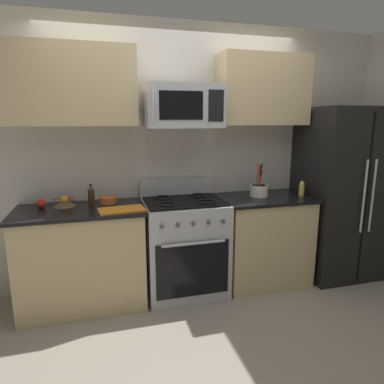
{
  "coord_description": "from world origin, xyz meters",
  "views": [
    {
      "loc": [
        -0.75,
        -2.41,
        1.68
      ],
      "look_at": [
        0.04,
        0.49,
        1.03
      ],
      "focal_mm": 31.7,
      "sensor_mm": 36.0,
      "label": 1
    }
  ],
  "objects_px": {
    "refrigerator": "(341,193)",
    "utensil_crock": "(259,190)",
    "microwave": "(183,106)",
    "prep_bowl": "(108,200)",
    "apple_loose": "(41,203)",
    "cutting_board": "(122,210)",
    "range_oven": "(184,245)",
    "fruit_basket": "(65,201)",
    "bottle_soy": "(91,195)",
    "bottle_oil": "(302,188)"
  },
  "relations": [
    {
      "from": "utensil_crock",
      "to": "bottle_soy",
      "type": "distance_m",
      "value": 1.64
    },
    {
      "from": "utensil_crock",
      "to": "cutting_board",
      "type": "distance_m",
      "value": 1.4
    },
    {
      "from": "microwave",
      "to": "utensil_crock",
      "type": "relative_size",
      "value": 2.06
    },
    {
      "from": "refrigerator",
      "to": "bottle_soy",
      "type": "relative_size",
      "value": 9.36
    },
    {
      "from": "microwave",
      "to": "fruit_basket",
      "type": "distance_m",
      "value": 1.36
    },
    {
      "from": "refrigerator",
      "to": "prep_bowl",
      "type": "distance_m",
      "value": 2.45
    },
    {
      "from": "bottle_soy",
      "to": "cutting_board",
      "type": "bearing_deg",
      "value": -48.82
    },
    {
      "from": "refrigerator",
      "to": "prep_bowl",
      "type": "relative_size",
      "value": 11.08
    },
    {
      "from": "refrigerator",
      "to": "apple_loose",
      "type": "height_order",
      "value": "refrigerator"
    },
    {
      "from": "range_oven",
      "to": "prep_bowl",
      "type": "xyz_separation_m",
      "value": [
        -0.7,
        0.15,
        0.47
      ]
    },
    {
      "from": "microwave",
      "to": "bottle_oil",
      "type": "relative_size",
      "value": 3.82
    },
    {
      "from": "refrigerator",
      "to": "apple_loose",
      "type": "distance_m",
      "value": 3.02
    },
    {
      "from": "refrigerator",
      "to": "utensil_crock",
      "type": "bearing_deg",
      "value": 176.89
    },
    {
      "from": "refrigerator",
      "to": "microwave",
      "type": "distance_m",
      "value": 1.96
    },
    {
      "from": "refrigerator",
      "to": "prep_bowl",
      "type": "bearing_deg",
      "value": 176.16
    },
    {
      "from": "refrigerator",
      "to": "bottle_oil",
      "type": "xyz_separation_m",
      "value": [
        -0.53,
        -0.05,
        0.09
      ]
    },
    {
      "from": "bottle_oil",
      "to": "prep_bowl",
      "type": "relative_size",
      "value": 1.11
    },
    {
      "from": "range_oven",
      "to": "utensil_crock",
      "type": "xyz_separation_m",
      "value": [
        0.79,
        0.03,
        0.51
      ]
    },
    {
      "from": "range_oven",
      "to": "cutting_board",
      "type": "distance_m",
      "value": 0.76
    },
    {
      "from": "microwave",
      "to": "prep_bowl",
      "type": "bearing_deg",
      "value": 170.25
    },
    {
      "from": "bottle_soy",
      "to": "prep_bowl",
      "type": "height_order",
      "value": "bottle_soy"
    },
    {
      "from": "prep_bowl",
      "to": "cutting_board",
      "type": "bearing_deg",
      "value": -71.44
    },
    {
      "from": "utensil_crock",
      "to": "bottle_oil",
      "type": "xyz_separation_m",
      "value": [
        0.43,
        -0.1,
        0.01
      ]
    },
    {
      "from": "cutting_board",
      "to": "bottle_soy",
      "type": "bearing_deg",
      "value": 131.18
    },
    {
      "from": "range_oven",
      "to": "refrigerator",
      "type": "distance_m",
      "value": 1.8
    },
    {
      "from": "fruit_basket",
      "to": "prep_bowl",
      "type": "distance_m",
      "value": 0.38
    },
    {
      "from": "microwave",
      "to": "bottle_oil",
      "type": "xyz_separation_m",
      "value": [
        1.22,
        -0.09,
        -0.8
      ]
    },
    {
      "from": "bottle_oil",
      "to": "prep_bowl",
      "type": "bearing_deg",
      "value": 173.66
    },
    {
      "from": "refrigerator",
      "to": "bottle_oil",
      "type": "bearing_deg",
      "value": -174.69
    },
    {
      "from": "cutting_board",
      "to": "prep_bowl",
      "type": "bearing_deg",
      "value": 108.56
    },
    {
      "from": "fruit_basket",
      "to": "cutting_board",
      "type": "distance_m",
      "value": 0.57
    },
    {
      "from": "apple_loose",
      "to": "fruit_basket",
      "type": "bearing_deg",
      "value": 3.43
    },
    {
      "from": "refrigerator",
      "to": "utensil_crock",
      "type": "relative_size",
      "value": 5.4
    },
    {
      "from": "utensil_crock",
      "to": "fruit_basket",
      "type": "distance_m",
      "value": 1.87
    },
    {
      "from": "range_oven",
      "to": "cutting_board",
      "type": "height_order",
      "value": "range_oven"
    },
    {
      "from": "apple_loose",
      "to": "refrigerator",
      "type": "bearing_deg",
      "value": -2.62
    },
    {
      "from": "microwave",
      "to": "prep_bowl",
      "type": "relative_size",
      "value": 4.22
    },
    {
      "from": "utensil_crock",
      "to": "refrigerator",
      "type": "bearing_deg",
      "value": -3.11
    },
    {
      "from": "range_oven",
      "to": "refrigerator",
      "type": "bearing_deg",
      "value": -0.57
    },
    {
      "from": "range_oven",
      "to": "prep_bowl",
      "type": "distance_m",
      "value": 0.85
    },
    {
      "from": "microwave",
      "to": "cutting_board",
      "type": "height_order",
      "value": "microwave"
    },
    {
      "from": "fruit_basket",
      "to": "bottle_soy",
      "type": "distance_m",
      "value": 0.24
    },
    {
      "from": "bottle_soy",
      "to": "refrigerator",
      "type": "bearing_deg",
      "value": -3.11
    },
    {
      "from": "refrigerator",
      "to": "fruit_basket",
      "type": "height_order",
      "value": "refrigerator"
    },
    {
      "from": "refrigerator",
      "to": "microwave",
      "type": "relative_size",
      "value": 2.62
    },
    {
      "from": "range_oven",
      "to": "prep_bowl",
      "type": "bearing_deg",
      "value": 168.09
    },
    {
      "from": "range_oven",
      "to": "refrigerator",
      "type": "height_order",
      "value": "refrigerator"
    },
    {
      "from": "fruit_basket",
      "to": "bottle_oil",
      "type": "height_order",
      "value": "bottle_oil"
    },
    {
      "from": "cutting_board",
      "to": "bottle_oil",
      "type": "distance_m",
      "value": 1.81
    },
    {
      "from": "utensil_crock",
      "to": "cutting_board",
      "type": "relative_size",
      "value": 0.87
    }
  ]
}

